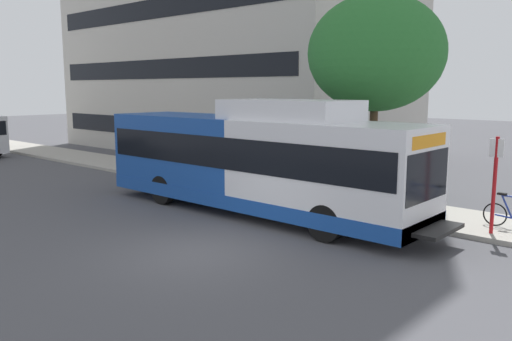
# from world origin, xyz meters

# --- Properties ---
(ground_plane) EXTENTS (120.00, 120.00, 0.00)m
(ground_plane) POSITION_xyz_m (0.00, 8.00, 0.00)
(ground_plane) COLOR #4C4C51
(sidewalk_curb) EXTENTS (3.00, 56.00, 0.14)m
(sidewalk_curb) POSITION_xyz_m (7.00, 6.00, 0.07)
(sidewalk_curb) COLOR #A8A399
(sidewalk_curb) RESTS_ON ground
(transit_bus) EXTENTS (2.58, 12.25, 3.65)m
(transit_bus) POSITION_xyz_m (3.93, 1.72, 1.70)
(transit_bus) COLOR white
(transit_bus) RESTS_ON ground
(bus_stop_sign_pole) EXTENTS (0.10, 0.36, 2.60)m
(bus_stop_sign_pole) POSITION_xyz_m (6.02, -4.93, 1.65)
(bus_stop_sign_pole) COLOR red
(bus_stop_sign_pole) RESTS_ON sidewalk_curb
(street_tree_near_stop) EXTENTS (4.65, 4.65, 7.01)m
(street_tree_near_stop) POSITION_xyz_m (7.99, -0.20, 5.16)
(street_tree_near_stop) COLOR #4C3823
(street_tree_near_stop) RESTS_ON sidewalk_curb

